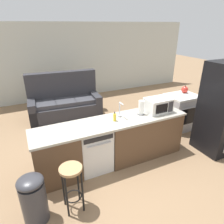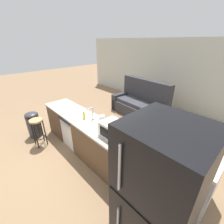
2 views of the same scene
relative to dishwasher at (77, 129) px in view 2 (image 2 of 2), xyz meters
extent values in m
plane|color=#896B4C|center=(0.25, 0.00, -0.42)|extent=(24.00, 24.00, 0.00)
cube|color=beige|center=(0.55, 4.20, 0.88)|extent=(10.00, 0.06, 2.60)
cube|color=brown|center=(-0.68, 0.00, 0.01)|extent=(0.75, 0.62, 0.86)
cube|color=brown|center=(1.08, 0.00, 0.01)|extent=(1.55, 0.62, 0.86)
cube|color=#ADA899|center=(0.40, 0.00, 0.46)|extent=(2.94, 0.66, 0.04)
cube|color=black|center=(0.40, 0.00, -0.38)|extent=(2.86, 0.56, 0.08)
cube|color=silver|center=(0.00, 0.00, 0.00)|extent=(0.58, 0.58, 0.84)
cube|color=black|center=(0.00, -0.30, 0.36)|extent=(0.52, 0.01, 0.08)
cylinder|color=#B2B2B7|center=(0.00, -0.31, 0.26)|extent=(0.44, 0.02, 0.02)
cube|color=#B7B7BC|center=(2.60, 0.55, 0.00)|extent=(0.76, 0.64, 0.85)
cube|color=black|center=(2.60, 0.22, 0.05)|extent=(0.53, 0.01, 0.43)
cylinder|color=silver|center=(2.60, 0.20, 0.28)|extent=(0.61, 0.03, 0.03)
cube|color=white|center=(2.60, 0.55, 0.45)|extent=(0.76, 0.64, 0.05)
torus|color=black|center=(2.43, 0.42, 0.47)|extent=(0.16, 0.16, 0.01)
torus|color=black|center=(2.77, 0.42, 0.47)|extent=(0.16, 0.16, 0.01)
torus|color=black|center=(2.43, 0.68, 0.47)|extent=(0.16, 0.16, 0.01)
torus|color=black|center=(2.77, 0.68, 0.47)|extent=(0.16, 0.16, 0.01)
cube|color=black|center=(2.60, -0.55, 0.52)|extent=(0.72, 0.70, 1.88)
cylinder|color=#B2B2B7|center=(2.40, -0.92, 1.11)|extent=(0.02, 0.02, 0.50)
cube|color=black|center=(2.60, -0.90, 0.75)|extent=(0.68, 0.01, 0.01)
cube|color=white|center=(1.40, 0.00, 0.62)|extent=(0.50, 0.36, 0.28)
cube|color=black|center=(1.35, -0.18, 0.62)|extent=(0.27, 0.01, 0.18)
cube|color=#2D2D33|center=(1.57, -0.18, 0.62)|extent=(0.11, 0.01, 0.21)
cylinder|color=silver|center=(0.59, 0.11, 0.49)|extent=(0.07, 0.07, 0.03)
cylinder|color=silver|center=(0.59, 0.11, 0.64)|extent=(0.02, 0.02, 0.26)
cylinder|color=silver|center=(0.59, 0.04, 0.77)|extent=(0.02, 0.14, 0.02)
cylinder|color=#4C4C51|center=(1.02, 0.03, 0.49)|extent=(0.14, 0.14, 0.01)
cylinder|color=white|center=(1.02, 0.03, 0.63)|extent=(0.11, 0.11, 0.27)
cylinder|color=yellow|center=(0.43, -0.01, 0.55)|extent=(0.06, 0.06, 0.14)
cylinder|color=black|center=(0.43, -0.01, 0.64)|extent=(0.02, 0.02, 0.04)
sphere|color=red|center=(2.77, 0.68, 0.56)|extent=(0.17, 0.17, 0.17)
sphere|color=black|center=(2.77, 0.68, 0.66)|extent=(0.03, 0.03, 0.03)
cone|color=red|center=(2.85, 0.68, 0.58)|extent=(0.08, 0.04, 0.06)
cylinder|color=tan|center=(-0.60, -0.75, 0.30)|extent=(0.32, 0.32, 0.04)
cylinder|color=black|center=(-0.71, -0.86, -0.07)|extent=(0.03, 0.03, 0.70)
cylinder|color=black|center=(-0.49, -0.86, -0.07)|extent=(0.03, 0.03, 0.70)
cylinder|color=black|center=(-0.71, -0.64, -0.07)|extent=(0.03, 0.03, 0.70)
cylinder|color=black|center=(-0.49, -0.64, -0.07)|extent=(0.03, 0.03, 0.70)
torus|color=black|center=(-0.60, -0.75, -0.20)|extent=(0.25, 0.25, 0.02)
cylinder|color=#333338|center=(-1.12, -0.71, -0.11)|extent=(0.34, 0.34, 0.62)
ellipsoid|color=#333338|center=(-1.12, -0.71, 0.25)|extent=(0.35, 0.35, 0.14)
cube|color=#2D2D33|center=(0.06, 2.50, -0.21)|extent=(2.06, 1.04, 0.42)
cube|color=#2D2D33|center=(0.09, 2.83, 0.21)|extent=(2.01, 0.39, 1.27)
cube|color=#2D2D33|center=(-0.83, 2.57, -0.11)|extent=(0.27, 0.91, 0.62)
cube|color=#2D2D33|center=(0.96, 2.43, -0.11)|extent=(0.27, 0.91, 0.62)
cube|color=#3B3B41|center=(-0.49, 2.49, 0.06)|extent=(0.60, 0.67, 0.12)
cube|color=#3B3B41|center=(0.06, 2.45, 0.06)|extent=(0.60, 0.67, 0.12)
cube|color=#3B3B41|center=(0.61, 2.41, 0.06)|extent=(0.60, 0.67, 0.12)
camera|label=1|loc=(-1.02, -2.95, 2.10)|focal=32.00mm
camera|label=2|loc=(3.03, -1.59, 2.07)|focal=24.00mm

